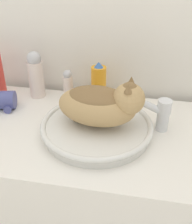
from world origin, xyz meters
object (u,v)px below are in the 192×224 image
at_px(cat, 101,103).
at_px(deodorant_stick, 68,85).
at_px(spray_bottle_trigger, 99,84).
at_px(faucet, 160,112).
at_px(lotion_bottle_white, 36,75).

relative_size(cat, deodorant_stick, 2.26).
bearing_deg(spray_bottle_trigger, faucet, -33.88).
xyz_separation_m(faucet, lotion_bottle_white, (-0.53, 0.17, 0.03)).
distance_m(faucet, deodorant_stick, 0.42).
bearing_deg(lotion_bottle_white, faucet, -17.80).
height_order(lotion_bottle_white, deodorant_stick, lotion_bottle_white).
xyz_separation_m(cat, spray_bottle_trigger, (-0.05, 0.23, -0.04)).
bearing_deg(lotion_bottle_white, spray_bottle_trigger, -0.00).
relative_size(lotion_bottle_white, deodorant_stick, 1.54).
xyz_separation_m(faucet, spray_bottle_trigger, (-0.25, 0.17, 0.01)).
bearing_deg(spray_bottle_trigger, cat, -77.64).
bearing_deg(lotion_bottle_white, cat, -35.59).
height_order(cat, lotion_bottle_white, cat).
bearing_deg(deodorant_stick, lotion_bottle_white, 180.00).
xyz_separation_m(cat, lotion_bottle_white, (-0.33, 0.23, -0.02)).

